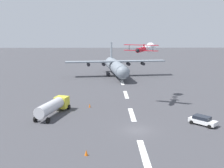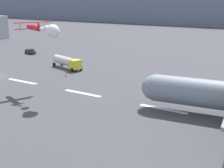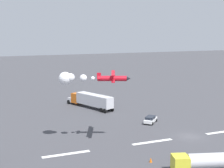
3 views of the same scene
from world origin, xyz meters
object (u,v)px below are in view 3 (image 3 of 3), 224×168
Objects in this scene: stunt_biplane_red at (81,78)px; traffic_cone_far at (151,160)px; semi_truck_orange at (91,100)px; followme_car_yellow at (150,119)px; fuel_tanker_truck at (205,161)px.

traffic_cone_far is at bearing 119.05° from stunt_biplane_red.
traffic_cone_far is (3.46, 38.13, -1.76)m from semi_truck_orange.
followme_car_yellow is (-7.29, 18.64, -1.33)m from semi_truck_orange.
followme_car_yellow is at bearing 111.38° from semi_truck_orange.
stunt_biplane_red is at bearing 20.86° from followme_car_yellow.
semi_truck_orange is 3.50× the size of followme_car_yellow.
stunt_biplane_red is 21.96m from followme_car_yellow.
semi_truck_orange is at bearing -112.47° from stunt_biplane_red.
fuel_tanker_truck reaches higher than traffic_cone_far.
fuel_tanker_truck is (-12.16, 19.13, -9.97)m from stunt_biplane_red.
stunt_biplane_red is at bearing 67.53° from semi_truck_orange.
stunt_biplane_red is 1.19× the size of fuel_tanker_truck.
fuel_tanker_truck is at bearing 92.12° from semi_truck_orange.
fuel_tanker_truck is at bearing 77.71° from followme_car_yellow.
semi_truck_orange is at bearing -95.18° from traffic_cone_far.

